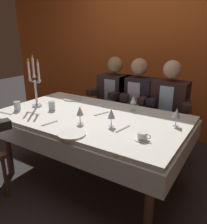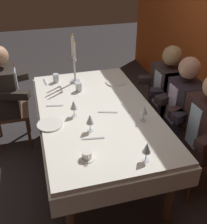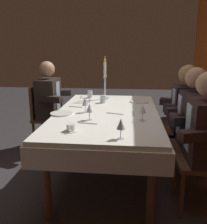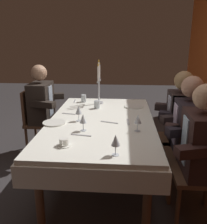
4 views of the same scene
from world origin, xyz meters
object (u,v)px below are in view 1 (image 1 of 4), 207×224
wine_glass_0 (111,114)px  seated_diner_2 (138,98)px  dinner_plate_1 (73,99)px  wine_glass_1 (177,114)px  coffee_cup_0 (142,136)px  dining_table (91,126)px  water_tumbler_0 (52,106)px  wine_glass_2 (133,100)px  seated_diner_3 (169,102)px  water_tumbler_1 (17,106)px  candelabra (35,86)px  dinner_plate_0 (72,134)px  seated_diner_1 (115,94)px  wine_glass_3 (80,111)px

wine_glass_0 → seated_diner_2: size_ratio=0.13×
dinner_plate_1 → wine_glass_1: 1.36m
coffee_cup_0 → dinner_plate_1: bearing=153.1°
dining_table → water_tumbler_0: water_tumbler_0 is taller
dinner_plate_1 → wine_glass_2: (0.84, 0.00, 0.11)m
seated_diner_3 → water_tumbler_1: bearing=-137.2°
water_tumbler_1 → seated_diner_2: bearing=53.7°
candelabra → water_tumbler_0: (0.24, -0.00, -0.18)m
dinner_plate_1 → dinner_plate_0: bearing=-50.9°
water_tumbler_0 → seated_diner_3: 1.39m
wine_glass_2 → water_tumbler_0: 0.88m
dining_table → seated_diner_2: bearing=82.1°
dining_table → wine_glass_1: (0.81, 0.18, 0.23)m
candelabra → seated_diner_1: candelabra is taller
dinner_plate_0 → wine_glass_1: bearing=44.1°
wine_glass_2 → coffee_cup_0: wine_glass_2 is taller
dinner_plate_1 → seated_diner_3: 1.19m
water_tumbler_0 → seated_diner_1: bearing=76.9°
candelabra → water_tumbler_0: bearing=-0.6°
candelabra → seated_diner_2: candelabra is taller
candelabra → water_tumbler_0: candelabra is taller
dinner_plate_1 → water_tumbler_0: bearing=-79.2°
wine_glass_2 → water_tumbler_1: wine_glass_2 is taller
candelabra → coffee_cup_0: 1.38m
water_tumbler_1 → water_tumbler_0: bearing=35.4°
seated_diner_1 → seated_diner_2: same height
wine_glass_0 → wine_glass_2: same height
coffee_cup_0 → wine_glass_1: bearing=71.9°
wine_glass_0 → wine_glass_1: 0.58m
wine_glass_1 → wine_glass_2: size_ratio=1.00×
dinner_plate_0 → seated_diner_2: size_ratio=0.19×
dinner_plate_1 → seated_diner_1: bearing=58.8°
coffee_cup_0 → seated_diner_2: size_ratio=0.11×
wine_glass_0 → wine_glass_2: size_ratio=1.00×
wine_glass_1 → water_tumbler_1: (-1.56, -0.48, -0.06)m
water_tumbler_1 → seated_diner_1: size_ratio=0.08×
dining_table → wine_glass_2: (0.30, 0.37, 0.23)m
seated_diner_1 → seated_diner_2: bearing=0.0°
wine_glass_0 → coffee_cup_0: 0.37m
wine_glass_2 → seated_diner_2: seated_diner_2 is taller
wine_glass_2 → coffee_cup_0: (0.37, -0.61, -0.09)m
seated_diner_3 → water_tumbler_0: bearing=-135.2°
dinner_plate_0 → seated_diner_2: bearing=90.8°
dinner_plate_1 → seated_diner_3: seated_diner_3 is taller
water_tumbler_0 → wine_glass_3: bearing=-15.9°
dinner_plate_1 → wine_glass_2: size_ratio=1.43×
dining_table → seated_diner_2: size_ratio=1.56×
dinner_plate_0 → wine_glass_2: 0.86m
dinner_plate_1 → water_tumbler_0: 0.47m
candelabra → wine_glass_3: 0.76m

